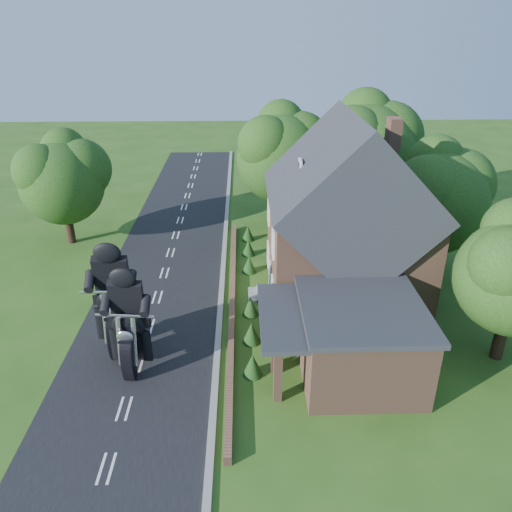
{
  "coord_description": "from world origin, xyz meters",
  "views": [
    {
      "loc": [
        4.95,
        -18.82,
        14.45
      ],
      "look_at": [
        5.63,
        5.48,
        2.8
      ],
      "focal_mm": 35.0,
      "sensor_mm": 36.0,
      "label": 1
    }
  ],
  "objects_px": {
    "house": "(346,225)",
    "annex": "(356,338)",
    "motorcycle_follow": "(120,335)",
    "garden_wall": "(232,302)",
    "motorcycle_lead": "(134,356)"
  },
  "relations": [
    {
      "from": "annex",
      "to": "motorcycle_follow",
      "type": "xyz_separation_m",
      "value": [
        -10.83,
        1.88,
        -0.91
      ]
    },
    {
      "from": "house",
      "to": "motorcycle_lead",
      "type": "height_order",
      "value": "house"
    },
    {
      "from": "house",
      "to": "motorcycle_lead",
      "type": "distance_m",
      "value": 12.84
    },
    {
      "from": "house",
      "to": "annex",
      "type": "height_order",
      "value": "house"
    },
    {
      "from": "house",
      "to": "annex",
      "type": "xyz_separation_m",
      "value": [
        -0.62,
        -6.8,
        -2.58
      ]
    },
    {
      "from": "motorcycle_lead",
      "to": "motorcycle_follow",
      "type": "xyz_separation_m",
      "value": [
        -0.97,
        1.59,
        0.07
      ]
    },
    {
      "from": "house",
      "to": "annex",
      "type": "relative_size",
      "value": 1.45
    },
    {
      "from": "motorcycle_lead",
      "to": "house",
      "type": "bearing_deg",
      "value": -142.56
    },
    {
      "from": "garden_wall",
      "to": "annex",
      "type": "distance_m",
      "value": 8.19
    },
    {
      "from": "garden_wall",
      "to": "annex",
      "type": "height_order",
      "value": "annex"
    },
    {
      "from": "garden_wall",
      "to": "annex",
      "type": "xyz_separation_m",
      "value": [
        5.57,
        -5.8,
        1.57
      ]
    },
    {
      "from": "annex",
      "to": "motorcycle_lead",
      "type": "distance_m",
      "value": 9.92
    },
    {
      "from": "house",
      "to": "motorcycle_follow",
      "type": "relative_size",
      "value": 5.57
    },
    {
      "from": "house",
      "to": "motorcycle_lead",
      "type": "bearing_deg",
      "value": -148.19
    },
    {
      "from": "annex",
      "to": "motorcycle_lead",
      "type": "bearing_deg",
      "value": 178.28
    }
  ]
}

